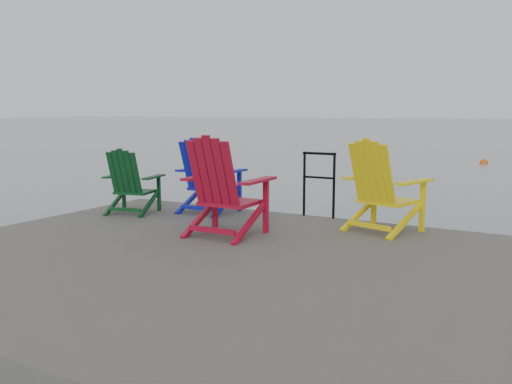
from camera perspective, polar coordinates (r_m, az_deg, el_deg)
The scene contains 8 objects.
ground at distance 5.73m, azimuth -5.69°, elevation -11.39°, with size 400.00×400.00×0.00m, color slate.
dock at distance 5.62m, azimuth -5.74°, elevation -8.05°, with size 6.00×5.00×1.40m.
handrail at distance 7.48m, azimuth 6.65°, elevation 1.46°, with size 0.48×0.04×0.90m.
chair_green at distance 7.91m, azimuth -13.04°, elevation 1.08°, with size 0.84×0.80×0.91m.
chair_blue at distance 7.78m, azimuth -5.18°, elevation 1.68°, with size 0.84×0.78×1.06m.
chair_red at distance 6.29m, azimuth -3.45°, elevation 0.55°, with size 0.93×0.86×1.15m.
chair_yellow at distance 6.68m, azimuth 13.10°, elevation 0.59°, with size 1.03×0.98×1.10m.
buoy_b at distance 22.72m, azimuth 22.86°, elevation 2.80°, with size 0.33×0.33×0.33m, color #DE530D.
Camera 1 is at (3.12, -4.40, 1.93)m, focal length 38.00 mm.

